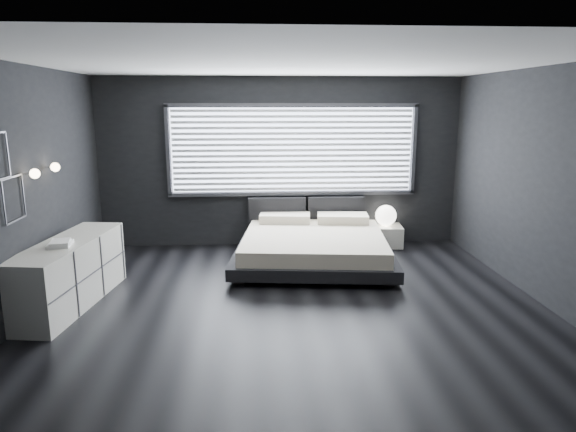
{
  "coord_description": "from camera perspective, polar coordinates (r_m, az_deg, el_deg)",
  "views": [
    {
      "loc": [
        -0.44,
        -5.8,
        2.36
      ],
      "look_at": [
        0.0,
        0.85,
        0.9
      ],
      "focal_mm": 32.0,
      "sensor_mm": 36.0,
      "label": 1
    }
  ],
  "objects": [
    {
      "name": "room",
      "position": [
        5.89,
        0.54,
        2.98
      ],
      "size": [
        6.04,
        6.0,
        2.8
      ],
      "color": "black",
      "rests_on": "ground"
    },
    {
      "name": "window",
      "position": [
        8.55,
        0.53,
        7.33
      ],
      "size": [
        4.14,
        0.09,
        1.52
      ],
      "color": "white",
      "rests_on": "ground"
    },
    {
      "name": "headboard",
      "position": [
        8.67,
        2.07,
        0.44
      ],
      "size": [
        1.96,
        0.16,
        0.52
      ],
      "color": "black",
      "rests_on": "ground"
    },
    {
      "name": "sconce_near",
      "position": [
        6.38,
        -26.33,
        4.24
      ],
      "size": [
        0.18,
        0.11,
        0.11
      ],
      "color": "silver",
      "rests_on": "ground"
    },
    {
      "name": "sconce_far",
      "position": [
        6.94,
        -24.47,
        4.96
      ],
      "size": [
        0.18,
        0.11,
        0.11
      ],
      "color": "silver",
      "rests_on": "ground"
    },
    {
      "name": "wall_art_lower",
      "position": [
        6.13,
        -28.15,
        1.69
      ],
      "size": [
        0.01,
        0.48,
        0.48
      ],
      "color": "#47474C",
      "rests_on": "ground"
    },
    {
      "name": "bed",
      "position": [
        7.73,
        2.88,
        -3.28
      ],
      "size": [
        2.54,
        2.44,
        0.6
      ],
      "color": "black",
      "rests_on": "ground"
    },
    {
      "name": "nightstand",
      "position": [
        8.85,
        10.57,
        -2.15
      ],
      "size": [
        0.64,
        0.55,
        0.35
      ],
      "primitive_type": "cube",
      "rotation": [
        0.0,
        0.0,
        -0.1
      ],
      "color": "silver",
      "rests_on": "ground"
    },
    {
      "name": "orb_lamp",
      "position": [
        8.78,
        10.82,
        0.06
      ],
      "size": [
        0.35,
        0.35,
        0.35
      ],
      "primitive_type": "sphere",
      "color": "white",
      "rests_on": "nightstand"
    },
    {
      "name": "dresser",
      "position": [
        6.66,
        -23.06,
        -5.84
      ],
      "size": [
        0.83,
        2.02,
        0.78
      ],
      "color": "silver",
      "rests_on": "ground"
    },
    {
      "name": "book_stack",
      "position": [
        6.37,
        -23.99,
        -2.79
      ],
      "size": [
        0.27,
        0.34,
        0.06
      ],
      "color": "white",
      "rests_on": "dresser"
    }
  ]
}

